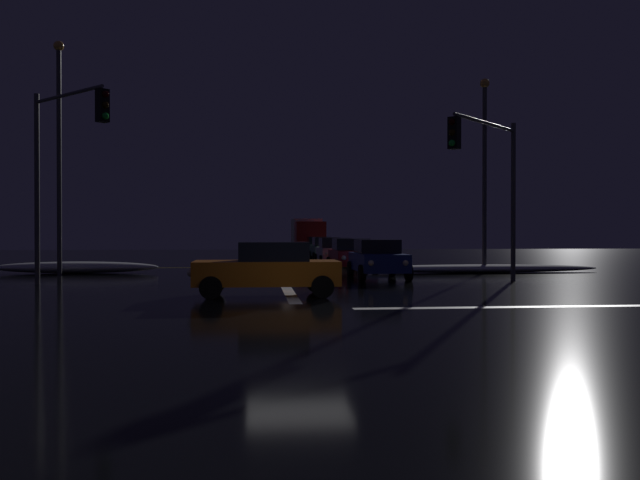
{
  "coord_description": "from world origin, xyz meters",
  "views": [
    {
      "loc": [
        -1.05,
        -15.91,
        1.82
      ],
      "look_at": [
        1.67,
        11.99,
        1.54
      ],
      "focal_mm": 37.52,
      "sensor_mm": 36.0,
      "label": 1
    }
  ],
  "objects_px": {
    "sedan_orange_crossing": "(268,268)",
    "streetlamp_right_near": "(485,161)",
    "sedan_red": "(351,254)",
    "traffic_signal_ne": "(490,167)",
    "sedan_silver": "(335,251)",
    "sedan_gray": "(319,247)",
    "sedan_blue": "(378,259)",
    "streetlamp_left_near": "(59,142)",
    "sedan_green": "(326,249)",
    "box_truck": "(307,235)",
    "traffic_signal_nw": "(62,150)"
  },
  "relations": [
    {
      "from": "sedan_gray",
      "to": "traffic_signal_ne",
      "type": "bearing_deg",
      "value": -82.32
    },
    {
      "from": "sedan_blue",
      "to": "sedan_orange_crossing",
      "type": "height_order",
      "value": "same"
    },
    {
      "from": "traffic_signal_nw",
      "to": "streetlamp_left_near",
      "type": "height_order",
      "value": "streetlamp_left_near"
    },
    {
      "from": "traffic_signal_nw",
      "to": "streetlamp_right_near",
      "type": "bearing_deg",
      "value": 20.54
    },
    {
      "from": "sedan_blue",
      "to": "sedan_silver",
      "type": "xyz_separation_m",
      "value": [
        -0.45,
        10.84,
        0.0
      ]
    },
    {
      "from": "traffic_signal_nw",
      "to": "streetlamp_right_near",
      "type": "height_order",
      "value": "streetlamp_right_near"
    },
    {
      "from": "sedan_red",
      "to": "streetlamp_right_near",
      "type": "xyz_separation_m",
      "value": [
        5.91,
        -2.05,
        4.37
      ]
    },
    {
      "from": "box_truck",
      "to": "streetlamp_right_near",
      "type": "xyz_separation_m",
      "value": [
        6.04,
        -27.57,
        3.46
      ]
    },
    {
      "from": "sedan_green",
      "to": "box_truck",
      "type": "distance_m",
      "value": 14.1
    },
    {
      "from": "sedan_green",
      "to": "traffic_signal_nw",
      "type": "bearing_deg",
      "value": -119.29
    },
    {
      "from": "streetlamp_right_near",
      "to": "streetlamp_left_near",
      "type": "bearing_deg",
      "value": -180.0
    },
    {
      "from": "sedan_red",
      "to": "traffic_signal_nw",
      "type": "relative_size",
      "value": 0.64
    },
    {
      "from": "sedan_silver",
      "to": "traffic_signal_nw",
      "type": "height_order",
      "value": "traffic_signal_nw"
    },
    {
      "from": "sedan_orange_crossing",
      "to": "traffic_signal_ne",
      "type": "xyz_separation_m",
      "value": [
        8.01,
        3.74,
        3.41
      ]
    },
    {
      "from": "streetlamp_right_near",
      "to": "sedan_green",
      "type": "bearing_deg",
      "value": 113.67
    },
    {
      "from": "sedan_red",
      "to": "streetlamp_left_near",
      "type": "xyz_separation_m",
      "value": [
        -13.08,
        -2.05,
        4.98
      ]
    },
    {
      "from": "sedan_gray",
      "to": "sedan_orange_crossing",
      "type": "distance_m",
      "value": 30.69
    },
    {
      "from": "sedan_green",
      "to": "streetlamp_right_near",
      "type": "bearing_deg",
      "value": -66.33
    },
    {
      "from": "sedan_red",
      "to": "streetlamp_left_near",
      "type": "distance_m",
      "value": 14.14
    },
    {
      "from": "traffic_signal_ne",
      "to": "sedan_silver",
      "type": "bearing_deg",
      "value": 105.41
    },
    {
      "from": "sedan_orange_crossing",
      "to": "streetlamp_right_near",
      "type": "distance_m",
      "value": 15.18
    },
    {
      "from": "sedan_gray",
      "to": "traffic_signal_nw",
      "type": "xyz_separation_m",
      "value": [
        -11.34,
        -26.37,
        3.87
      ]
    },
    {
      "from": "sedan_blue",
      "to": "traffic_signal_nw",
      "type": "xyz_separation_m",
      "value": [
        -11.48,
        -3.06,
        3.87
      ]
    },
    {
      "from": "sedan_blue",
      "to": "traffic_signal_ne",
      "type": "distance_m",
      "value": 5.88
    },
    {
      "from": "streetlamp_right_near",
      "to": "streetlamp_left_near",
      "type": "relative_size",
      "value": 0.88
    },
    {
      "from": "sedan_red",
      "to": "sedan_orange_crossing",
      "type": "height_order",
      "value": "same"
    },
    {
      "from": "sedan_blue",
      "to": "sedan_green",
      "type": "relative_size",
      "value": 1.0
    },
    {
      "from": "sedan_blue",
      "to": "sedan_orange_crossing",
      "type": "bearing_deg",
      "value": -122.87
    },
    {
      "from": "sedan_silver",
      "to": "streetlamp_left_near",
      "type": "xyz_separation_m",
      "value": [
        -12.93,
        -7.5,
        4.98
      ]
    },
    {
      "from": "sedan_silver",
      "to": "sedan_green",
      "type": "xyz_separation_m",
      "value": [
        0.14,
        6.01,
        0.0
      ]
    },
    {
      "from": "sedan_blue",
      "to": "streetlamp_right_near",
      "type": "height_order",
      "value": "streetlamp_right_near"
    },
    {
      "from": "sedan_green",
      "to": "box_truck",
      "type": "bearing_deg",
      "value": 90.47
    },
    {
      "from": "sedan_blue",
      "to": "streetlamp_left_near",
      "type": "height_order",
      "value": "streetlamp_left_near"
    },
    {
      "from": "traffic_signal_nw",
      "to": "sedan_gray",
      "type": "bearing_deg",
      "value": 66.74
    },
    {
      "from": "sedan_silver",
      "to": "streetlamp_left_near",
      "type": "height_order",
      "value": "streetlamp_left_near"
    },
    {
      "from": "traffic_signal_ne",
      "to": "sedan_red",
      "type": "bearing_deg",
      "value": 113.32
    },
    {
      "from": "sedan_silver",
      "to": "sedan_orange_crossing",
      "type": "bearing_deg",
      "value": -102.94
    },
    {
      "from": "traffic_signal_nw",
      "to": "sedan_red",
      "type": "bearing_deg",
      "value": 37.11
    },
    {
      "from": "sedan_red",
      "to": "streetlamp_left_near",
      "type": "relative_size",
      "value": 0.43
    },
    {
      "from": "sedan_red",
      "to": "box_truck",
      "type": "distance_m",
      "value": 25.54
    },
    {
      "from": "sedan_red",
      "to": "sedan_green",
      "type": "bearing_deg",
      "value": 90.05
    },
    {
      "from": "traffic_signal_nw",
      "to": "sedan_orange_crossing",
      "type": "bearing_deg",
      "value": -30.0
    },
    {
      "from": "sedan_red",
      "to": "streetlamp_right_near",
      "type": "height_order",
      "value": "streetlamp_right_near"
    },
    {
      "from": "traffic_signal_ne",
      "to": "sedan_blue",
      "type": "bearing_deg",
      "value": 136.15
    },
    {
      "from": "sedan_silver",
      "to": "sedan_blue",
      "type": "bearing_deg",
      "value": -87.63
    },
    {
      "from": "sedan_red",
      "to": "sedan_gray",
      "type": "bearing_deg",
      "value": 89.48
    },
    {
      "from": "sedan_red",
      "to": "sedan_orange_crossing",
      "type": "relative_size",
      "value": 1.0
    },
    {
      "from": "sedan_red",
      "to": "traffic_signal_nw",
      "type": "xyz_separation_m",
      "value": [
        -11.18,
        -8.45,
        3.87
      ]
    },
    {
      "from": "sedan_green",
      "to": "traffic_signal_nw",
      "type": "relative_size",
      "value": 0.64
    },
    {
      "from": "sedan_green",
      "to": "streetlamp_left_near",
      "type": "height_order",
      "value": "streetlamp_left_near"
    }
  ]
}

